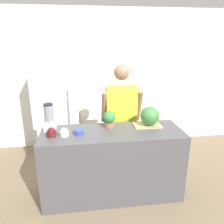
{
  "coord_description": "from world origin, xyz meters",
  "views": [
    {
      "loc": [
        -0.35,
        -2.22,
        2.02
      ],
      "look_at": [
        0.0,
        0.35,
        1.17
      ],
      "focal_mm": 35.0,
      "sensor_mm": 36.0,
      "label": 1
    }
  ],
  "objects_px": {
    "bowl_small_blue": "(79,132)",
    "blender": "(49,118)",
    "watermelon": "(150,116)",
    "bowl_cherries": "(51,133)",
    "person": "(121,120)",
    "refrigerator": "(58,111)",
    "bowl_cream": "(64,133)",
    "potted_plant": "(109,119)"
  },
  "relations": [
    {
      "from": "refrigerator",
      "to": "potted_plant",
      "type": "xyz_separation_m",
      "value": [
        0.8,
        -1.11,
        0.21
      ]
    },
    {
      "from": "bowl_cherries",
      "to": "potted_plant",
      "type": "xyz_separation_m",
      "value": [
        0.72,
        0.22,
        0.07
      ]
    },
    {
      "from": "person",
      "to": "watermelon",
      "type": "distance_m",
      "value": 0.54
    },
    {
      "from": "bowl_small_blue",
      "to": "blender",
      "type": "xyz_separation_m",
      "value": [
        -0.37,
        0.18,
        0.13
      ]
    },
    {
      "from": "person",
      "to": "bowl_small_blue",
      "type": "height_order",
      "value": "person"
    },
    {
      "from": "bowl_small_blue",
      "to": "potted_plant",
      "type": "height_order",
      "value": "potted_plant"
    },
    {
      "from": "person",
      "to": "bowl_small_blue",
      "type": "xyz_separation_m",
      "value": [
        -0.62,
        -0.54,
        0.08
      ]
    },
    {
      "from": "bowl_cream",
      "to": "potted_plant",
      "type": "relative_size",
      "value": 0.52
    },
    {
      "from": "bowl_cream",
      "to": "blender",
      "type": "height_order",
      "value": "blender"
    },
    {
      "from": "bowl_small_blue",
      "to": "potted_plant",
      "type": "distance_m",
      "value": 0.45
    },
    {
      "from": "blender",
      "to": "bowl_cherries",
      "type": "bearing_deg",
      "value": -78.12
    },
    {
      "from": "refrigerator",
      "to": "bowl_cream",
      "type": "relative_size",
      "value": 14.83
    },
    {
      "from": "refrigerator",
      "to": "bowl_cream",
      "type": "xyz_separation_m",
      "value": [
        0.22,
        -1.33,
        0.14
      ]
    },
    {
      "from": "person",
      "to": "bowl_small_blue",
      "type": "distance_m",
      "value": 0.83
    },
    {
      "from": "bowl_cream",
      "to": "bowl_small_blue",
      "type": "distance_m",
      "value": 0.18
    },
    {
      "from": "watermelon",
      "to": "bowl_cherries",
      "type": "bearing_deg",
      "value": -171.93
    },
    {
      "from": "bowl_small_blue",
      "to": "blender",
      "type": "relative_size",
      "value": 0.34
    },
    {
      "from": "person",
      "to": "bowl_cream",
      "type": "relative_size",
      "value": 15.22
    },
    {
      "from": "bowl_small_blue",
      "to": "bowl_cream",
      "type": "bearing_deg",
      "value": -167.04
    },
    {
      "from": "bowl_small_blue",
      "to": "refrigerator",
      "type": "bearing_deg",
      "value": 107.15
    },
    {
      "from": "refrigerator",
      "to": "person",
      "type": "relative_size",
      "value": 0.97
    },
    {
      "from": "watermelon",
      "to": "bowl_cherries",
      "type": "height_order",
      "value": "watermelon"
    },
    {
      "from": "person",
      "to": "watermelon",
      "type": "xyz_separation_m",
      "value": [
        0.32,
        -0.39,
        0.19
      ]
    },
    {
      "from": "refrigerator",
      "to": "bowl_small_blue",
      "type": "relative_size",
      "value": 13.97
    },
    {
      "from": "person",
      "to": "blender",
      "type": "height_order",
      "value": "person"
    },
    {
      "from": "refrigerator",
      "to": "potted_plant",
      "type": "bearing_deg",
      "value": -54.25
    },
    {
      "from": "potted_plant",
      "to": "person",
      "type": "bearing_deg",
      "value": 57.62
    },
    {
      "from": "refrigerator",
      "to": "watermelon",
      "type": "distance_m",
      "value": 1.78
    },
    {
      "from": "bowl_cherries",
      "to": "bowl_small_blue",
      "type": "distance_m",
      "value": 0.33
    },
    {
      "from": "watermelon",
      "to": "blender",
      "type": "distance_m",
      "value": 1.31
    },
    {
      "from": "bowl_cherries",
      "to": "bowl_small_blue",
      "type": "height_order",
      "value": "bowl_cherries"
    },
    {
      "from": "person",
      "to": "potted_plant",
      "type": "distance_m",
      "value": 0.45
    },
    {
      "from": "refrigerator",
      "to": "person",
      "type": "xyz_separation_m",
      "value": [
        1.02,
        -0.75,
        0.04
      ]
    },
    {
      "from": "blender",
      "to": "potted_plant",
      "type": "relative_size",
      "value": 1.63
    },
    {
      "from": "refrigerator",
      "to": "bowl_cherries",
      "type": "distance_m",
      "value": 1.33
    },
    {
      "from": "bowl_small_blue",
      "to": "blender",
      "type": "distance_m",
      "value": 0.43
    },
    {
      "from": "person",
      "to": "bowl_cherries",
      "type": "relative_size",
      "value": 14.84
    },
    {
      "from": "refrigerator",
      "to": "person",
      "type": "distance_m",
      "value": 1.27
    },
    {
      "from": "bowl_cream",
      "to": "potted_plant",
      "type": "distance_m",
      "value": 0.62
    },
    {
      "from": "blender",
      "to": "refrigerator",
      "type": "bearing_deg",
      "value": 91.41
    },
    {
      "from": "person",
      "to": "bowl_cherries",
      "type": "bearing_deg",
      "value": -148.84
    },
    {
      "from": "person",
      "to": "bowl_small_blue",
      "type": "relative_size",
      "value": 14.34
    }
  ]
}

